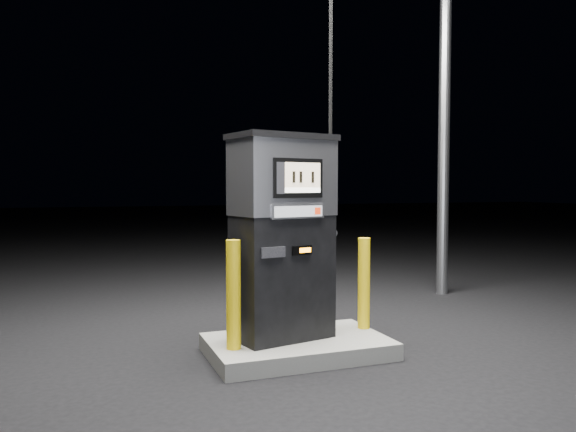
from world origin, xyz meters
name	(u,v)px	position (x,y,z in m)	size (l,w,h in m)	color
ground	(297,355)	(0.00, 0.00, 0.00)	(80.00, 80.00, 0.00)	black
pump_island	(297,347)	(0.00, 0.00, 0.07)	(1.60, 1.00, 0.15)	slate
fuel_dispenser	(283,234)	(-0.12, 0.08, 1.10)	(1.06, 0.72, 3.82)	black
bollard_left	(233,295)	(-0.63, -0.11, 0.61)	(0.12, 0.12, 0.93)	yellow
bollard_right	(364,283)	(0.74, 0.12, 0.59)	(0.12, 0.12, 0.88)	yellow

